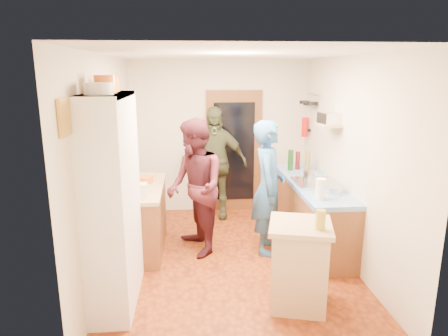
{
  "coord_description": "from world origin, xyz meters",
  "views": [
    {
      "loc": [
        -0.49,
        -4.79,
        2.4
      ],
      "look_at": [
        -0.08,
        0.15,
        1.2
      ],
      "focal_mm": 32.0,
      "sensor_mm": 36.0,
      "label": 1
    }
  ],
  "objects": [
    {
      "name": "floor",
      "position": [
        0.0,
        0.0,
        -0.01
      ],
      "size": [
        3.0,
        4.0,
        0.02
      ],
      "primitive_type": "cube",
      "color": "#904011",
      "rests_on": "ground"
    },
    {
      "name": "ceiling",
      "position": [
        0.0,
        0.0,
        2.61
      ],
      "size": [
        3.0,
        4.0,
        0.02
      ],
      "primitive_type": "cube",
      "color": "silver",
      "rests_on": "ground"
    },
    {
      "name": "wall_back",
      "position": [
        0.0,
        2.01,
        1.3
      ],
      "size": [
        3.0,
        0.02,
        2.6
      ],
      "primitive_type": "cube",
      "color": "beige",
      "rests_on": "ground"
    },
    {
      "name": "wall_front",
      "position": [
        0.0,
        -2.01,
        1.3
      ],
      "size": [
        3.0,
        0.02,
        2.6
      ],
      "primitive_type": "cube",
      "color": "beige",
      "rests_on": "ground"
    },
    {
      "name": "wall_left",
      "position": [
        -1.51,
        0.0,
        1.3
      ],
      "size": [
        0.02,
        4.0,
        2.6
      ],
      "primitive_type": "cube",
      "color": "beige",
      "rests_on": "ground"
    },
    {
      "name": "wall_right",
      "position": [
        1.51,
        0.0,
        1.3
      ],
      "size": [
        0.02,
        4.0,
        2.6
      ],
      "primitive_type": "cube",
      "color": "beige",
      "rests_on": "ground"
    },
    {
      "name": "door_frame",
      "position": [
        0.25,
        1.97,
        1.05
      ],
      "size": [
        0.95,
        0.06,
        2.1
      ],
      "primitive_type": "cube",
      "color": "brown",
      "rests_on": "ground"
    },
    {
      "name": "door_glass",
      "position": [
        0.25,
        1.94,
        1.05
      ],
      "size": [
        0.7,
        0.02,
        1.7
      ],
      "primitive_type": "cube",
      "color": "black",
      "rests_on": "door_frame"
    },
    {
      "name": "hutch_body",
      "position": [
        -1.3,
        -0.8,
        1.1
      ],
      "size": [
        0.4,
        1.2,
        2.2
      ],
      "primitive_type": "cube",
      "color": "white",
      "rests_on": "ground"
    },
    {
      "name": "hutch_top_shelf",
      "position": [
        -1.3,
        -0.8,
        2.18
      ],
      "size": [
        0.4,
        1.14,
        0.04
      ],
      "primitive_type": "cube",
      "color": "white",
      "rests_on": "hutch_body"
    },
    {
      "name": "plate_stack",
      "position": [
        -1.3,
        -1.1,
        2.25
      ],
      "size": [
        0.26,
        0.26,
        0.11
      ],
      "primitive_type": "cylinder",
      "color": "white",
      "rests_on": "hutch_top_shelf"
    },
    {
      "name": "orange_pot_a",
      "position": [
        -1.3,
        -0.79,
        2.29
      ],
      "size": [
        0.21,
        0.21,
        0.17
      ],
      "primitive_type": "cylinder",
      "color": "orange",
      "rests_on": "hutch_top_shelf"
    },
    {
      "name": "orange_pot_b",
      "position": [
        -1.3,
        -0.5,
        2.27
      ],
      "size": [
        0.17,
        0.17,
        0.15
      ],
      "primitive_type": "cylinder",
      "color": "orange",
      "rests_on": "hutch_top_shelf"
    },
    {
      "name": "left_counter_base",
      "position": [
        -1.2,
        0.45,
        0.42
      ],
      "size": [
        0.6,
        1.4,
        0.85
      ],
      "primitive_type": "cube",
      "color": "brown",
      "rests_on": "ground"
    },
    {
      "name": "left_counter_top",
      "position": [
        -1.2,
        0.45,
        0.88
      ],
      "size": [
        0.64,
        1.44,
        0.05
      ],
      "primitive_type": "cube",
      "color": "tan",
      "rests_on": "left_counter_base"
    },
    {
      "name": "toaster",
      "position": [
        -1.15,
        -0.05,
        0.99
      ],
      "size": [
        0.25,
        0.18,
        0.17
      ],
      "primitive_type": "cube",
      "rotation": [
        0.0,
        0.0,
        0.13
      ],
      "color": "white",
      "rests_on": "left_counter_top"
    },
    {
      "name": "kettle",
      "position": [
        -1.25,
        0.29,
        0.99
      ],
      "size": [
        0.19,
        0.19,
        0.17
      ],
      "primitive_type": "cylinder",
      "rotation": [
        0.0,
        0.0,
        0.3
      ],
      "color": "white",
      "rests_on": "left_counter_top"
    },
    {
      "name": "orange_bowl",
      "position": [
        -1.12,
        0.62,
        0.94
      ],
      "size": [
        0.23,
        0.23,
        0.09
      ],
      "primitive_type": "cylinder",
      "rotation": [
        0.0,
        0.0,
        -0.25
      ],
      "color": "orange",
      "rests_on": "left_counter_top"
    },
    {
      "name": "chopping_board",
      "position": [
        -1.18,
        1.02,
        0.91
      ],
      "size": [
        0.32,
        0.24,
        0.02
      ],
      "primitive_type": "cube",
      "rotation": [
        0.0,
        0.0,
        -0.08
      ],
      "color": "tan",
      "rests_on": "left_counter_top"
    },
    {
      "name": "right_counter_base",
      "position": [
        1.2,
        0.5,
        0.42
      ],
      "size": [
        0.6,
        2.2,
        0.84
      ],
      "primitive_type": "cube",
      "color": "brown",
      "rests_on": "ground"
    },
    {
      "name": "right_counter_top",
      "position": [
        1.2,
        0.5,
        0.87
      ],
      "size": [
        0.62,
        2.22,
        0.06
      ],
      "primitive_type": "cube",
      "color": "#0349BA",
      "rests_on": "right_counter_base"
    },
    {
      "name": "hob",
      "position": [
        1.2,
        0.34,
        0.92
      ],
      "size": [
        0.55,
        0.58,
        0.04
      ],
      "primitive_type": "cube",
      "color": "silver",
      "rests_on": "right_counter_top"
    },
    {
      "name": "pot_on_hob",
      "position": [
        1.15,
        0.43,
        1.0
      ],
      "size": [
        0.19,
        0.19,
        0.13
      ],
      "primitive_type": "cylinder",
      "color": "silver",
      "rests_on": "hob"
    },
    {
      "name": "bottle_a",
      "position": [
        1.05,
        1.16,
        1.06
      ],
      "size": [
        0.1,
        0.1,
        0.32
      ],
      "primitive_type": "cylinder",
      "rotation": [
        0.0,
        0.0,
        0.33
      ],
      "color": "#143F14",
      "rests_on": "right_counter_top"
    },
    {
      "name": "bottle_b",
      "position": [
        1.18,
        1.22,
        1.04
      ],
      "size": [
        0.07,
        0.07,
        0.28
      ],
      "primitive_type": "cylinder",
      "rotation": [
        0.0,
        0.0,
        -0.04
      ],
      "color": "#591419",
      "rests_on": "right_counter_top"
    },
    {
      "name": "bottle_c",
      "position": [
        1.31,
        1.13,
        1.05
      ],
      "size": [
        0.09,
        0.09,
        0.3
      ],
      "primitive_type": "cylinder",
      "rotation": [
        0.0,
        0.0,
        0.23
      ],
      "color": "olive",
      "rests_on": "right_counter_top"
    },
    {
      "name": "paper_towel",
      "position": [
        1.05,
        -0.31,
        1.03
      ],
      "size": [
        0.15,
        0.15,
        0.26
      ],
      "primitive_type": "cylinder",
      "rotation": [
        0.0,
        0.0,
        0.31
      ],
      "color": "white",
      "rests_on": "right_counter_top"
    },
    {
      "name": "mixing_bowl",
      "position": [
        1.3,
        -0.05,
        0.95
      ],
      "size": [
        0.32,
        0.32,
        0.1
      ],
      "primitive_type": "cylinder",
      "rotation": [
        0.0,
        0.0,
        -0.31
      ],
      "color": "silver",
      "rests_on": "right_counter_top"
    },
    {
      "name": "island_base",
      "position": [
        0.6,
        -1.09,
        0.43
      ],
      "size": [
        0.67,
        0.67,
        0.86
      ],
      "primitive_type": "cube",
      "rotation": [
        0.0,
        0.0,
        -0.25
      ],
      "color": "tan",
      "rests_on": "ground"
    },
    {
      "name": "island_top",
      "position": [
        0.6,
        -1.09,
        0.89
      ],
      "size": [
        0.75,
        0.75,
        0.05
      ],
      "primitive_type": "cube",
      "rotation": [
        0.0,
        0.0,
        -0.25
      ],
      "color": "tan",
      "rests_on": "island_base"
    },
    {
      "name": "cutting_board",
      "position": [
        0.56,
        -1.03,
        0.9
      ],
      "size": [
        0.41,
        0.36,
        0.02
      ],
      "primitive_type": "cube",
      "rotation": [
        0.0,
        0.0,
        -0.25
      ],
      "color": "white",
      "rests_on": "island_top"
    },
    {
      "name": "oil_jar",
      "position": [
        0.74,
        -1.25,
        1.01
      ],
      "size": [
        0.12,
        0.12,
        0.2
      ],
      "primitive_type": "cylinder",
      "rotation": [
        0.0,
        0.0,
        -0.25
      ],
      "color": "#AD9E2D",
      "rests_on": "island_top"
    },
    {
      "name": "pan_rail",
      "position": [
        1.46,
        1.52,
        2.05
      ],
      "size": [
        0.02,
        0.65,
        0.02
      ],
      "primitive_type": "cylinder",
      "rotation": [
        1.57,
        0.0,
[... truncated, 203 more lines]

